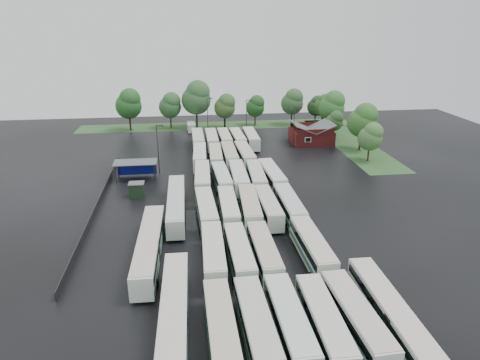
{
  "coord_description": "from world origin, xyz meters",
  "views": [
    {
      "loc": [
        -6.95,
        -58.69,
        29.33
      ],
      "look_at": [
        2.0,
        12.0,
        2.5
      ],
      "focal_mm": 32.0,
      "sensor_mm": 36.0,
      "label": 1
    }
  ],
  "objects": [
    {
      "name": "puddle_3",
      "position": [
        7.55,
        -0.32,
        0.0
      ],
      "size": [
        3.97,
        3.97,
        0.01
      ],
      "primitive_type": "cylinder",
      "color": "black",
      "rests_on": "ground"
    },
    {
      "name": "tree_north_5",
      "position": [
        23.96,
        62.97,
        6.89
      ],
      "size": [
        6.47,
        6.47,
        10.71
      ],
      "color": "black",
      "rests_on": "ground"
    },
    {
      "name": "bus_r4c1",
      "position": [
        -1.18,
        28.21,
        1.87
      ],
      "size": [
        2.99,
        12.29,
        3.4
      ],
      "rotation": [
        0.0,
        0.0,
        -0.03
      ],
      "color": "silver",
      "rests_on": "ground"
    },
    {
      "name": "bus_r5c3",
      "position": [
        5.23,
        42.18,
        1.86
      ],
      "size": [
        3.02,
        12.26,
        3.39
      ],
      "rotation": [
        0.0,
        0.0,
        0.04
      ],
      "color": "silver",
      "rests_on": "ground"
    },
    {
      "name": "puddle_4",
      "position": [
        12.78,
        -20.2,
        0.0
      ],
      "size": [
        3.2,
        3.2,
        0.01
      ],
      "primitive_type": "cylinder",
      "color": "black",
      "rests_on": "ground"
    },
    {
      "name": "minibus",
      "position": [
        -5.82,
        58.48,
        1.36
      ],
      "size": [
        2.27,
        5.68,
        2.46
      ],
      "rotation": [
        0.0,
        0.0,
        0.03
      ],
      "color": "silver",
      "rests_on": "ground"
    },
    {
      "name": "bus_r0c0",
      "position": [
        -4.59,
        -25.75,
        1.88
      ],
      "size": [
        2.83,
        12.35,
        3.43
      ],
      "rotation": [
        0.0,
        0.0,
        0.02
      ],
      "color": "silver",
      "rests_on": "ground"
    },
    {
      "name": "bus_r2c3",
      "position": [
        5.04,
        1.16,
        1.88
      ],
      "size": [
        2.73,
        12.28,
        3.41
      ],
      "rotation": [
        0.0,
        0.0,
        0.01
      ],
      "color": "silver",
      "rests_on": "ground"
    },
    {
      "name": "bus_r4c2",
      "position": [
        1.81,
        28.33,
        1.95
      ],
      "size": [
        2.73,
        12.77,
        3.55
      ],
      "rotation": [
        0.0,
        0.0,
        -0.0
      ],
      "color": "silver",
      "rests_on": "ground"
    },
    {
      "name": "tree_east_2",
      "position": [
        30.9,
        45.76,
        4.85
      ],
      "size": [
        4.59,
        4.56,
        7.54
      ],
      "color": "#342515",
      "rests_on": "ground"
    },
    {
      "name": "lamp_post_nw",
      "position": [
        -12.79,
        24.74,
        5.78
      ],
      "size": [
        1.53,
        0.3,
        9.96
      ],
      "color": "#2D2D30",
      "rests_on": "ground"
    },
    {
      "name": "grass_strip_north",
      "position": [
        2.0,
        64.8,
        0.01
      ],
      "size": [
        80.0,
        10.0,
        0.01
      ],
      "primitive_type": "cube",
      "color": "#2D5427",
      "rests_on": "ground"
    },
    {
      "name": "bus_r0c1",
      "position": [
        -1.22,
        -25.98,
        1.94
      ],
      "size": [
        3.02,
        12.71,
        3.52
      ],
      "rotation": [
        0.0,
        0.0,
        0.03
      ],
      "color": "silver",
      "rests_on": "ground"
    },
    {
      "name": "bus_r2c1",
      "position": [
        -1.14,
        1.42,
        1.87
      ],
      "size": [
        2.73,
        12.24,
        3.4
      ],
      "rotation": [
        0.0,
        0.0,
        -0.01
      ],
      "color": "silver",
      "rests_on": "ground"
    },
    {
      "name": "tree_north_1",
      "position": [
        -11.33,
        63.2,
        6.65
      ],
      "size": [
        6.24,
        6.24,
        10.34
      ],
      "color": "#3B291D",
      "rests_on": "ground"
    },
    {
      "name": "artic_bus_east",
      "position": [
        12.24,
        -26.85,
        1.92
      ],
      "size": [
        2.82,
        18.73,
        3.47
      ],
      "rotation": [
        0.0,
        0.0,
        -0.01
      ],
      "color": "silver",
      "rests_on": "ground"
    },
    {
      "name": "wash_shed",
      "position": [
        -17.2,
        22.02,
        2.99
      ],
      "size": [
        8.2,
        4.2,
        3.58
      ],
      "color": "#2D2D30",
      "rests_on": "ground"
    },
    {
      "name": "tree_north_2",
      "position": [
        -3.87,
        62.6,
        8.76
      ],
      "size": [
        8.22,
        8.22,
        13.61
      ],
      "color": "black",
      "rests_on": "ground"
    },
    {
      "name": "ground",
      "position": [
        0.0,
        0.0,
        0.0
      ],
      "size": [
        160.0,
        160.0,
        0.0
      ],
      "primitive_type": "plane",
      "color": "black",
      "rests_on": "ground"
    },
    {
      "name": "bus_r2c4",
      "position": [
        8.4,
        1.06,
        1.93
      ],
      "size": [
        2.7,
        12.62,
        3.51
      ],
      "rotation": [
        0.0,
        0.0,
        0.0
      ],
      "color": "silver",
      "rests_on": "ground"
    },
    {
      "name": "bus_r1c0",
      "position": [
        -4.4,
        -12.1,
        1.93
      ],
      "size": [
        2.91,
        12.63,
        3.5
      ],
      "rotation": [
        0.0,
        0.0,
        -0.02
      ],
      "color": "silver",
      "rests_on": "ground"
    },
    {
      "name": "puddle_2",
      "position": [
        -7.02,
        1.99,
        0.0
      ],
      "size": [
        7.39,
        7.39,
        0.01
      ],
      "primitive_type": "cylinder",
      "color": "black",
      "rests_on": "ground"
    },
    {
      "name": "bus_r1c2",
      "position": [
        1.96,
        -12.39,
        1.87
      ],
      "size": [
        2.74,
        12.24,
        3.4
      ],
      "rotation": [
        0.0,
        0.0,
        0.01
      ],
      "color": "silver",
      "rests_on": "ground"
    },
    {
      "name": "artic_bus_west_b",
      "position": [
        -9.2,
        4.07,
        1.94
      ],
      "size": [
        2.7,
        18.84,
        3.5
      ],
      "rotation": [
        0.0,
        0.0,
        -0.0
      ],
      "color": "silver",
      "rests_on": "ground"
    },
    {
      "name": "west_fence",
      "position": [
        -22.2,
        8.0,
        0.6
      ],
      "size": [
        0.1,
        50.0,
        1.2
      ],
      "primitive_type": "cube",
      "color": "#2D2D30",
      "rests_on": "ground"
    },
    {
      "name": "tree_north_0",
      "position": [
        -22.54,
        61.69,
        7.61
      ],
      "size": [
        7.15,
        7.15,
        11.84
      ],
      "color": "#332015",
      "rests_on": "ground"
    },
    {
      "name": "tree_east_3",
      "position": [
        32.26,
        52.3,
        7.49
      ],
      "size": [
        7.03,
        7.03,
        11.65
      ],
      "color": "black",
      "rests_on": "ground"
    },
    {
      "name": "tree_east_4",
      "position": [
        32.86,
        61.32,
        5.97
      ],
      "size": [
        5.63,
        5.61,
        9.29
      ],
      "color": "black",
      "rests_on": "ground"
    },
    {
      "name": "puddle_1",
      "position": [
        9.8,
        -20.74,
        0.0
      ],
      "size": [
        3.85,
        3.85,
        0.01
      ],
      "primitive_type": "cylinder",
      "color": "black",
      "rests_on": "ground"
    },
    {
      "name": "bus_r3c3",
      "position": [
        5.35,
        14.55,
        1.91
      ],
      "size": [
        3.19,
        12.6,
        3.48
      ],
      "rotation": [
        0.0,
        0.0,
        -0.04
      ],
      "color": "silver",
      "rests_on": "ground"
    },
    {
      "name": "bus_r4c0",
      "position": [
        -4.54,
        28.25,
        1.95
      ],
      "size": [
        3.2,
        12.85,
        3.55
      ],
      "rotation": [
        0.0,
        0.0,
        -0.04
      ],
      "color": "silver",
      "rests_on": "ground"
    },
    {
      "name": "tree_east_0",
      "position": [
        32.5,
        26.84,
        5.62
      ],
      "size": [
        5.28,
        5.28,
        8.74
      ],
      "color": "#3B281A",
      "rests_on": "ground"
    },
    {
      "name": "bus_r3c0",
      "position": [
        -4.56,
        14.94,
        1.97
      ],
      "size": [
        3.22,
        12.96,
        3.58
      ],
      "rotation": [
        0.0,
        0.0,
        -0.04
      ],
      "color": "silver",
      "rests_on": "ground"
    },
    {
      "name": "lamp_post_back_e",
      "position": [
        9.21,
        54.2,
        5.38
      ],
      "size": [
        1.43,
        0.28,
        9.26
      ],
      "color": "#2D2D30",
      "rests_on": "ground"
    },
    {
      "name": "grass_strip_east",
      "position": [
        34.0,
        42.8,
        0.01
      ],
      "size": [
        10.0,
        50.0,
        0.01
      ],
      "primitive_type": "cube",
      "color": "#2D5427",
      "rests_on": "ground"
    },
    {
      "name": "artic_bus_west_a",
      "position": [
        -9.05,
        -23.21,
        1.95
      ],
      "size": [
        3.01,
        18.97,
        3.51
      ],
      "rotation": [
        0.0,
        0.0,
        -0.02
      ],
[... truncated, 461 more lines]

